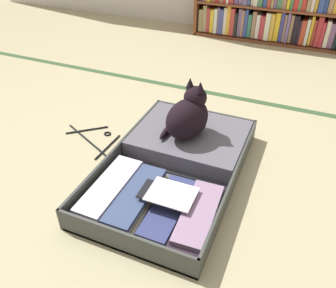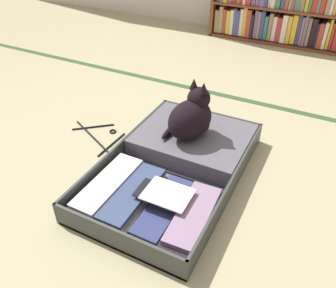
{
  "view_description": "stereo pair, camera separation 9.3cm",
  "coord_description": "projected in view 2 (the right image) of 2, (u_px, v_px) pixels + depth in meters",
  "views": [
    {
      "loc": [
        0.56,
        -1.17,
        1.13
      ],
      "look_at": [
        0.05,
        0.02,
        0.2
      ],
      "focal_mm": 37.02,
      "sensor_mm": 36.0,
      "label": 1
    },
    {
      "loc": [
        0.65,
        -1.13,
        1.13
      ],
      "look_at": [
        0.05,
        0.02,
        0.2
      ],
      "focal_mm": 37.02,
      "sensor_mm": 36.0,
      "label": 2
    }
  ],
  "objects": [
    {
      "name": "clothes_hanger",
      "position": [
        100.0,
        136.0,
        2.0
      ],
      "size": [
        0.41,
        0.3,
        0.01
      ],
      "color": "black",
      "rests_on": "ground_plane"
    },
    {
      "name": "tatami_border",
      "position": [
        223.0,
        95.0,
        2.41
      ],
      "size": [
        4.8,
        0.05,
        0.0
      ],
      "color": "#335030",
      "rests_on": "ground_plane"
    },
    {
      "name": "ground_plane",
      "position": [
        156.0,
        176.0,
        1.72
      ],
      "size": [
        10.0,
        10.0,
        0.0
      ],
      "primitive_type": "plane",
      "color": "tan"
    },
    {
      "name": "open_suitcase",
      "position": [
        179.0,
        161.0,
        1.74
      ],
      "size": [
        0.61,
        0.99,
        0.12
      ],
      "color": "#383C3A",
      "rests_on": "ground_plane"
    },
    {
      "name": "black_cat",
      "position": [
        192.0,
        117.0,
        1.74
      ],
      "size": [
        0.25,
        0.3,
        0.3
      ],
      "color": "black",
      "rests_on": "open_suitcase"
    }
  ]
}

